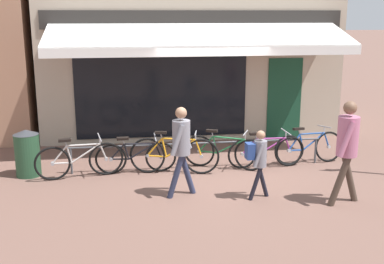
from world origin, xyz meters
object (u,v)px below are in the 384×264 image
pedestrian_child (258,156)px  litter_bin (27,153)px  bicycle_green (224,151)px  bicycle_blue (309,147)px  bicycle_silver (79,160)px  pedestrian_adult (181,142)px  bicycle_orange (174,155)px  bicycle_black (136,157)px  pedestrian_second_adult (347,142)px  bicycle_purple (266,151)px

pedestrian_child → litter_bin: (-4.27, 1.86, -0.30)m
bicycle_green → bicycle_blue: size_ratio=0.99×
bicycle_silver → pedestrian_adult: (1.90, -1.23, 0.62)m
bicycle_orange → litter_bin: size_ratio=1.90×
bicycle_blue → pedestrian_adult: bearing=-163.2°
pedestrian_adult → bicycle_blue: bearing=26.4°
bicycle_black → bicycle_green: 1.86m
bicycle_blue → bicycle_green: bearing=172.3°
litter_bin → pedestrian_second_adult: bearing=-21.9°
bicycle_blue → litter_bin: bearing=169.9°
bicycle_black → pedestrian_child: bearing=-39.5°
bicycle_blue → pedestrian_adult: size_ratio=1.02×
pedestrian_adult → pedestrian_child: bearing=-14.0°
pedestrian_adult → pedestrian_child: pedestrian_adult is taller
bicycle_purple → bicycle_blue: size_ratio=1.03×
bicycle_black → bicycle_blue: bicycle_blue is taller
bicycle_purple → bicycle_blue: bearing=1.6°
bicycle_green → litter_bin: 4.03m
bicycle_black → bicycle_blue: bearing=1.3°
bicycle_silver → bicycle_blue: size_ratio=1.04×
bicycle_silver → pedestrian_second_adult: pedestrian_second_adult is taller
pedestrian_second_adult → litter_bin: (-5.69, 2.29, -0.62)m
bicycle_purple → pedestrian_second_adult: pedestrian_second_adult is taller
pedestrian_second_adult → litter_bin: pedestrian_second_adult is taller
bicycle_green → bicycle_purple: size_ratio=0.96×
bicycle_black → bicycle_orange: size_ratio=0.91×
bicycle_blue → pedestrian_adult: (-2.99, -1.49, 0.64)m
pedestrian_second_adult → litter_bin: bearing=163.0°
bicycle_black → bicycle_orange: bicycle_orange is taller
bicycle_silver → pedestrian_child: 3.60m
bicycle_orange → pedestrian_adult: 1.40m
pedestrian_child → bicycle_green: bearing=96.1°
bicycle_black → pedestrian_second_adult: 4.19m
bicycle_orange → pedestrian_adult: size_ratio=1.11×
bicycle_silver → bicycle_blue: (4.89, 0.26, -0.01)m
bicycle_purple → pedestrian_adult: 2.51m
bicycle_orange → bicycle_purple: bicycle_orange is taller
bicycle_green → pedestrian_child: pedestrian_child is taller
bicycle_green → pedestrian_adult: bearing=-103.0°
bicycle_silver → bicycle_purple: bearing=-7.4°
bicycle_purple → bicycle_blue: bicycle_blue is taller
bicycle_blue → pedestrian_second_adult: bearing=-106.0°
bicycle_blue → pedestrian_adult: pedestrian_adult is taller
bicycle_black → pedestrian_second_adult: pedestrian_second_adult is taller
pedestrian_adult → pedestrian_child: size_ratio=1.31×
bicycle_green → bicycle_orange: bearing=-147.2°
bicycle_purple → bicycle_black: bearing=175.5°
bicycle_purple → pedestrian_adult: pedestrian_adult is taller
bicycle_black → bicycle_green: (1.86, 0.05, 0.02)m
bicycle_green → bicycle_silver: bearing=-152.0°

